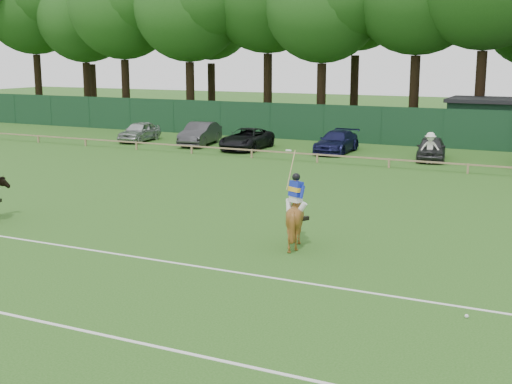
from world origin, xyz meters
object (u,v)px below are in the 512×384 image
Objects in this scene: suv_black at (247,139)px; polo_ball at (467,316)px; horse_chestnut at (296,218)px; hatch_grey at (431,148)px; sedan_silver at (139,132)px; sedan_navy at (337,142)px; sedan_grey at (200,134)px; spectator_left at (430,148)px.

polo_ball is at bearing -56.00° from suv_black.
horse_chestnut is 19.49m from hatch_grey.
hatch_grey is at bearing -5.72° from sedan_silver.
polo_ball is at bearing -65.38° from sedan_navy.
sedan_grey is 31.10m from polo_ball.
spectator_left is 22.74m from polo_ball.
hatch_grey is at bearing 0.42° from suv_black.
hatch_grey is 42.76× the size of polo_ball.
sedan_grey is at bearing -4.26° from sedan_silver.
spectator_left is at bearing -6.01° from suv_black.
polo_ball is at bearing -92.11° from spectator_left.
sedan_grey is at bearing -177.70° from sedan_navy.
sedan_grey is 9.23m from sedan_navy.
sedan_grey reaches higher than polo_ball.
sedan_navy is (9.22, 0.52, -0.09)m from sedan_grey.
sedan_navy is at bearing 147.66° from spectator_left.
polo_ball is at bearing -48.83° from sedan_silver.
polo_ball is at bearing -58.49° from sedan_grey.
suv_black is 1.22× the size of hatch_grey.
hatch_grey is (0.16, 19.49, -0.22)m from horse_chestnut.
sedan_navy is 1.16× the size of hatch_grey.
horse_chestnut is 1.03× the size of spectator_left.
sedan_silver is at bearing 170.71° from hatch_grey.
sedan_silver is 34.25m from polo_ball.
spectator_left reaches higher than suv_black.
sedan_navy is at bearing -48.36° from horse_chestnut.
horse_chestnut is 0.39× the size of sedan_grey.
spectator_left is at bearing -9.42° from sedan_silver.
hatch_grey is at bearing 103.55° from polo_ball.
horse_chestnut is 18.21m from spectator_left.
horse_chestnut reaches higher than spectator_left.
sedan_silver is 19.86m from spectator_left.
spectator_left is (11.47, -0.68, 0.20)m from suv_black.
horse_chestnut is at bearing -75.28° from sedan_navy.
sedan_navy is 6.19m from spectator_left.
sedan_silver is 1.02× the size of hatch_grey.
sedan_grey is at bearing 168.80° from suv_black.
polo_ball is (5.63, -23.34, -0.61)m from hatch_grey.
spectator_left reaches higher than hatch_grey.
sedan_grey reaches higher than hatch_grey.
sedan_grey is (4.67, 0.17, 0.07)m from sedan_silver.
sedan_grey is 15.21m from spectator_left.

